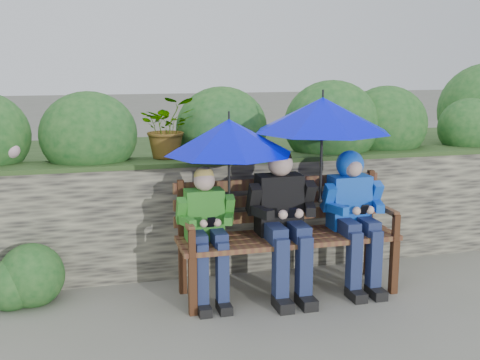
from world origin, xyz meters
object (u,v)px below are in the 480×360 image
object	(u,v)px
boy_left	(207,227)
umbrella_right	(322,115)
umbrella_left	(229,137)
boy_middle	(283,215)
boy_right	(354,207)
park_bench	(285,227)

from	to	relation	value
boy_left	umbrella_right	distance (m)	1.28
umbrella_left	boy_middle	bearing A→B (deg)	-8.99
boy_middle	umbrella_right	world-z (taller)	umbrella_right
boy_right	park_bench	bearing A→B (deg)	172.76
park_bench	boy_middle	size ratio (longest dim) A/B	1.49
park_bench	umbrella_right	world-z (taller)	umbrella_right
umbrella_left	umbrella_right	size ratio (longest dim) A/B	0.91
boy_middle	boy_right	world-z (taller)	boy_middle
boy_left	boy_middle	distance (m)	0.62
park_bench	boy_middle	distance (m)	0.17
boy_left	umbrella_right	size ratio (longest dim) A/B	0.96
park_bench	boy_left	xyz separation A→B (m)	(-0.68, -0.08, 0.08)
boy_right	umbrella_right	size ratio (longest dim) A/B	1.03
boy_right	umbrella_right	bearing A→B (deg)	168.77
boy_middle	boy_right	xyz separation A→B (m)	(0.62, 0.02, 0.02)
boy_right	umbrella_right	distance (m)	0.82
umbrella_right	boy_left	bearing A→B (deg)	-176.45
umbrella_left	umbrella_right	xyz separation A→B (m)	(0.77, 0.01, 0.15)
boy_middle	umbrella_left	xyz separation A→B (m)	(-0.43, 0.07, 0.64)
park_bench	boy_left	bearing A→B (deg)	-173.46
boy_left	boy_middle	bearing A→B (deg)	-1.21
boy_left	boy_right	size ratio (longest dim) A/B	0.93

